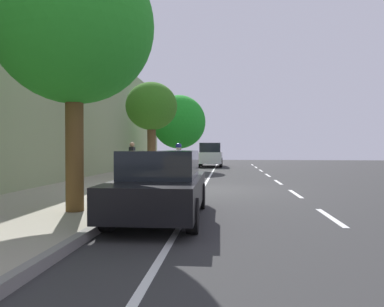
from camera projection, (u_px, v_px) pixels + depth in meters
ground at (210, 190)px, 13.60m from camera, size 67.61×67.61×0.00m
sidewalk at (107, 186)px, 13.99m from camera, size 4.33×42.26×0.17m
curb_edge at (164, 187)px, 13.77m from camera, size 0.16×42.26×0.17m
lane_stripe_centre at (286, 187)px, 14.44m from camera, size 0.14×40.00×0.01m
lane_stripe_bike_edge at (202, 189)px, 13.63m from camera, size 0.12×42.26×0.01m
building_facade at (47, 100)px, 14.17m from camera, size 0.50×42.26×6.99m
parked_suv_white_nearest at (211, 154)px, 30.23m from camera, size 1.98×4.71×1.99m
parked_sedan_black_second at (161, 185)px, 8.05m from camera, size 1.90×4.43×1.52m
bicycle_at_curb at (182, 176)px, 15.50m from camera, size 1.61×0.76×0.75m
cyclist_with_backpack at (178, 159)px, 15.96m from camera, size 0.48×0.60×1.80m
street_tree_near_cyclist at (179, 122)px, 25.43m from camera, size 3.78×3.78×5.15m
street_tree_mid_block at (151, 108)px, 16.19m from camera, size 2.32×2.32×4.38m
street_tree_far_end at (74, 26)px, 7.98m from camera, size 3.56×3.56×5.91m
pedestrian_on_phone at (132, 157)px, 17.76m from camera, size 0.24×0.62×1.70m
fire_hydrant at (186, 162)px, 25.27m from camera, size 0.22×0.22×0.84m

